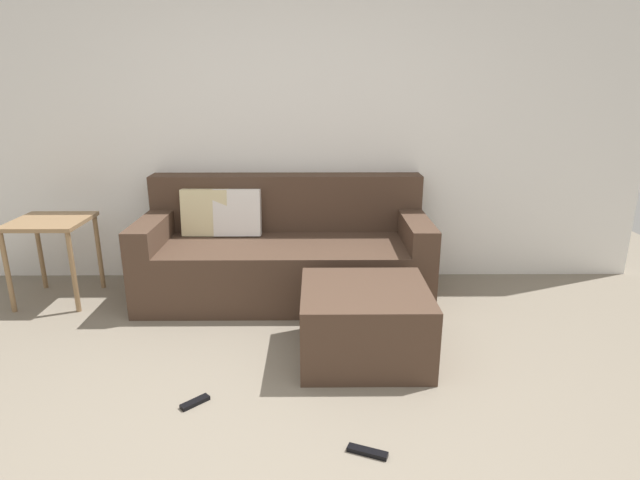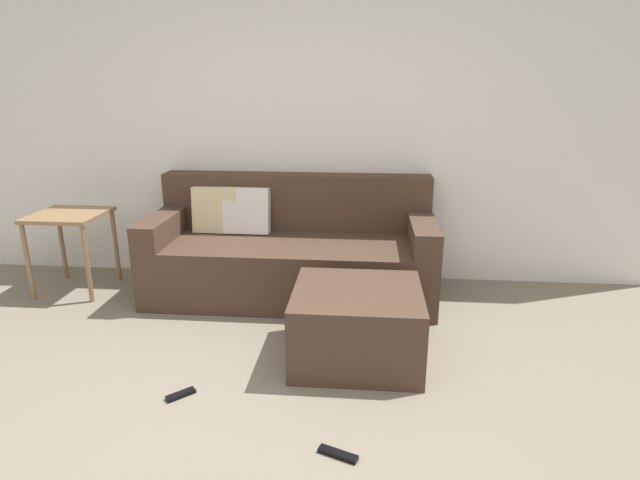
# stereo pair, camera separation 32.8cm
# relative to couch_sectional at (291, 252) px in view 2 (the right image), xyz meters

# --- Properties ---
(ground_plane) EXTENTS (7.61, 7.61, 0.00)m
(ground_plane) POSITION_rel_couch_sectional_xyz_m (0.06, -1.99, -0.34)
(ground_plane) COLOR slate
(wall_back) EXTENTS (5.85, 0.10, 2.51)m
(wall_back) POSITION_rel_couch_sectional_xyz_m (0.06, 0.44, 0.92)
(wall_back) COLOR white
(wall_back) RESTS_ON ground_plane
(couch_sectional) EXTENTS (2.19, 0.91, 0.91)m
(couch_sectional) POSITION_rel_couch_sectional_xyz_m (0.00, 0.00, 0.00)
(couch_sectional) COLOR #473326
(couch_sectional) RESTS_ON ground_plane
(ottoman) EXTENTS (0.77, 0.72, 0.45)m
(ottoman) POSITION_rel_couch_sectional_xyz_m (0.55, -1.01, -0.11)
(ottoman) COLOR #473326
(ottoman) RESTS_ON ground_plane
(side_table) EXTENTS (0.54, 0.52, 0.64)m
(side_table) POSITION_rel_couch_sectional_xyz_m (-1.75, -0.12, 0.20)
(side_table) COLOR olive
(side_table) RESTS_ON ground_plane
(remote_near_ottoman) EXTENTS (0.19, 0.11, 0.02)m
(remote_near_ottoman) POSITION_rel_couch_sectional_xyz_m (0.49, -1.90, -0.33)
(remote_near_ottoman) COLOR black
(remote_near_ottoman) RESTS_ON ground_plane
(remote_by_storage_bin) EXTENTS (0.15, 0.14, 0.02)m
(remote_by_storage_bin) POSITION_rel_couch_sectional_xyz_m (-0.39, -1.52, -0.33)
(remote_by_storage_bin) COLOR black
(remote_by_storage_bin) RESTS_ON ground_plane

